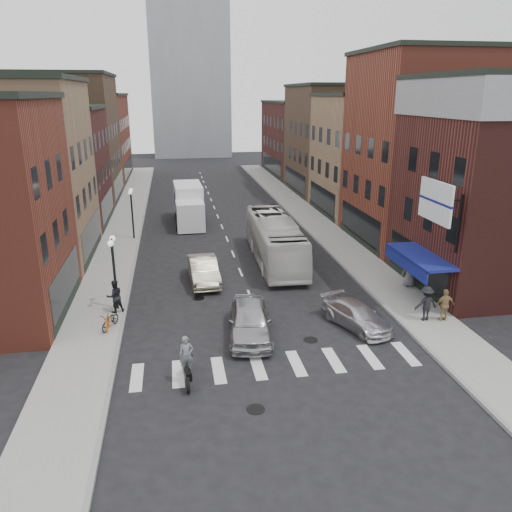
{
  "coord_description": "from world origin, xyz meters",
  "views": [
    {
      "loc": [
        -4.12,
        -21.67,
        11.19
      ],
      "look_at": [
        0.38,
        5.09,
        2.36
      ],
      "focal_mm": 35.0,
      "sensor_mm": 36.0,
      "label": 1
    }
  ],
  "objects": [
    {
      "name": "bldg_right_far_a",
      "position": [
        14.99,
        35.0,
        6.15
      ],
      "size": [
        10.3,
        12.2,
        12.3
      ],
      "color": "brown",
      "rests_on": "ground"
    },
    {
      "name": "sidewalk_right",
      "position": [
        8.5,
        22.0,
        0.07
      ],
      "size": [
        3.0,
        74.0,
        0.15
      ],
      "primitive_type": "cube",
      "color": "gray",
      "rests_on": "ground"
    },
    {
      "name": "crosswalk_stripes",
      "position": [
        0.0,
        -3.0,
        0.0
      ],
      "size": [
        12.0,
        2.2,
        0.01
      ],
      "primitive_type": "cube",
      "color": "silver",
      "rests_on": "ground"
    },
    {
      "name": "curb_right",
      "position": [
        7.0,
        22.0,
        0.0
      ],
      "size": [
        0.2,
        74.0,
        0.16
      ],
      "primitive_type": "cube",
      "color": "gray",
      "rests_on": "ground"
    },
    {
      "name": "bldg_right_far_b",
      "position": [
        14.99,
        49.0,
        5.15
      ],
      "size": [
        10.3,
        16.2,
        10.3
      ],
      "color": "#421A17",
      "rests_on": "ground"
    },
    {
      "name": "curb_left",
      "position": [
        -7.0,
        22.0,
        0.0
      ],
      "size": [
        0.2,
        74.0,
        0.16
      ],
      "primitive_type": "cube",
      "color": "gray",
      "rests_on": "ground"
    },
    {
      "name": "streetlamp_far",
      "position": [
        -7.4,
        18.0,
        2.91
      ],
      "size": [
        0.32,
        1.22,
        4.11
      ],
      "color": "black",
      "rests_on": "ground"
    },
    {
      "name": "ped_left_solo",
      "position": [
        -7.44,
        3.55,
        1.04
      ],
      "size": [
        0.99,
        0.79,
        1.78
      ],
      "primitive_type": "imported",
      "rotation": [
        0.0,
        0.0,
        3.53
      ],
      "color": "black",
      "rests_on": "sidewalk_left"
    },
    {
      "name": "bldg_right_corner",
      "position": [
        14.99,
        4.5,
        6.15
      ],
      "size": [
        10.3,
        9.2,
        12.3
      ],
      "color": "#421A17",
      "rests_on": "ground"
    },
    {
      "name": "ped_right_c",
      "position": [
        9.6,
        4.51,
        1.09
      ],
      "size": [
        0.94,
        0.63,
        1.88
      ],
      "primitive_type": "imported",
      "rotation": [
        0.0,
        0.0,
        3.17
      ],
      "color": "slate",
      "rests_on": "sidewalk_right"
    },
    {
      "name": "distant_tower",
      "position": [
        0.0,
        78.0,
        25.0
      ],
      "size": [
        14.0,
        14.0,
        50.0
      ],
      "primitive_type": "cube",
      "color": "#9399A0",
      "rests_on": "ground"
    },
    {
      "name": "billboard_sign",
      "position": [
        8.59,
        0.5,
        6.13
      ],
      "size": [
        1.52,
        3.0,
        3.7
      ],
      "color": "black",
      "rests_on": "ground"
    },
    {
      "name": "bldg_left_mid_a",
      "position": [
        -14.99,
        14.0,
        6.15
      ],
      "size": [
        10.3,
        10.2,
        12.3
      ],
      "color": "#A37C5A",
      "rests_on": "ground"
    },
    {
      "name": "sedan_left_far",
      "position": [
        -2.52,
        7.57,
        0.78
      ],
      "size": [
        1.89,
        4.84,
        1.57
      ],
      "primitive_type": "imported",
      "rotation": [
        0.0,
        0.0,
        0.05
      ],
      "color": "#AFA88E",
      "rests_on": "ground"
    },
    {
      "name": "sidewalk_left",
      "position": [
        -8.5,
        22.0,
        0.07
      ],
      "size": [
        3.0,
        74.0,
        0.15
      ],
      "primitive_type": "cube",
      "color": "gray",
      "rests_on": "ground"
    },
    {
      "name": "sedan_left_near",
      "position": [
        -0.8,
        -0.14,
        0.85
      ],
      "size": [
        2.58,
        5.21,
        1.71
      ],
      "primitive_type": "imported",
      "rotation": [
        0.0,
        0.0,
        -0.12
      ],
      "color": "#AAABAF",
      "rests_on": "ground"
    },
    {
      "name": "curb_car",
      "position": [
        4.64,
        0.0,
        0.61
      ],
      "size": [
        3.14,
        4.56,
        1.23
      ],
      "primitive_type": "imported",
      "rotation": [
        0.0,
        0.0,
        0.37
      ],
      "color": "silver",
      "rests_on": "ground"
    },
    {
      "name": "box_truck",
      "position": [
        -2.78,
        22.67,
        1.69
      ],
      "size": [
        2.57,
        7.92,
        3.42
      ],
      "rotation": [
        0.0,
        0.0,
        0.03
      ],
      "color": "white",
      "rests_on": "ground"
    },
    {
      "name": "parked_bicycle",
      "position": [
        -7.5,
        1.61,
        0.55
      ],
      "size": [
        1.1,
        1.61,
        0.8
      ],
      "primitive_type": "imported",
      "rotation": [
        0.0,
        0.0,
        -0.41
      ],
      "color": "black",
      "rests_on": "sidewalk_left"
    },
    {
      "name": "bldg_right_mid_b",
      "position": [
        14.99,
        24.0,
        5.65
      ],
      "size": [
        10.3,
        10.2,
        11.3
      ],
      "color": "#A37C5A",
      "rests_on": "ground"
    },
    {
      "name": "bldg_left_far_a",
      "position": [
        -14.99,
        35.0,
        6.65
      ],
      "size": [
        10.3,
        12.2,
        13.3
      ],
      "color": "brown",
      "rests_on": "ground"
    },
    {
      "name": "bldg_left_far_b",
      "position": [
        -14.99,
        49.0,
        5.65
      ],
      "size": [
        10.3,
        16.2,
        11.3
      ],
      "color": "maroon",
      "rests_on": "ground"
    },
    {
      "name": "streetlamp_near",
      "position": [
        -7.4,
        4.0,
        2.91
      ],
      "size": [
        0.32,
        1.22,
        4.11
      ],
      "color": "black",
      "rests_on": "ground"
    },
    {
      "name": "ground",
      "position": [
        0.0,
        0.0,
        0.0
      ],
      "size": [
        160.0,
        160.0,
        0.0
      ],
      "primitive_type": "plane",
      "color": "black",
      "rests_on": "ground"
    },
    {
      "name": "bike_rack",
      "position": [
        -7.6,
        1.3,
        0.55
      ],
      "size": [
        0.08,
        0.68,
        0.8
      ],
      "color": "#D8590C",
      "rests_on": "sidewalk_left"
    },
    {
      "name": "awning_blue",
      "position": [
        8.93,
        2.5,
        2.63
      ],
      "size": [
        1.8,
        5.0,
        0.78
      ],
      "color": "navy",
      "rests_on": "ground"
    },
    {
      "name": "motorcycle_rider",
      "position": [
        -3.93,
        -3.78,
        0.98
      ],
      "size": [
        0.61,
        2.06,
        2.1
      ],
      "rotation": [
        0.0,
        0.0,
        0.11
      ],
      "color": "black",
      "rests_on": "ground"
    },
    {
      "name": "ped_right_a",
      "position": [
        8.28,
        -0.1,
        1.06
      ],
      "size": [
        1.22,
        0.68,
        1.82
      ],
      "primitive_type": "imported",
      "rotation": [
        0.0,
        0.0,
        3.23
      ],
      "color": "black",
      "rests_on": "sidewalk_right"
    },
    {
      "name": "bldg_left_mid_b",
      "position": [
        -14.99,
        24.0,
        5.15
      ],
      "size": [
        10.3,
        10.2,
        10.3
      ],
      "color": "#421A17",
      "rests_on": "ground"
    },
    {
      "name": "bldg_right_mid_a",
      "position": [
        15.0,
        14.0,
        7.15
      ],
      "size": [
        10.3,
        10.2,
        14.3
      ],
      "color": "maroon",
      "rests_on": "ground"
    },
    {
      "name": "ped_right_b",
      "position": [
        9.2,
        -0.31,
        1.0
      ],
      "size": [
        1.0,
        0.5,
        1.69
      ],
      "primitive_type": "imported",
      "rotation": [
        0.0,
        0.0,
        3.13
      ],
      "color": "#97784C",
      "rests_on": "sidewalk_right"
    },
    {
      "name": "transit_bus",
      "position": [
        2.66,
        10.85,
        1.57
      ],
      "size": [
        2.98,
        11.35,
        3.14
      ],
      "primitive_type": "imported",
      "rotation": [
        0.0,
        0.0,
        -0.03
      ],
      "color": "silver",
      "rests_on": "ground"
    }
  ]
}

